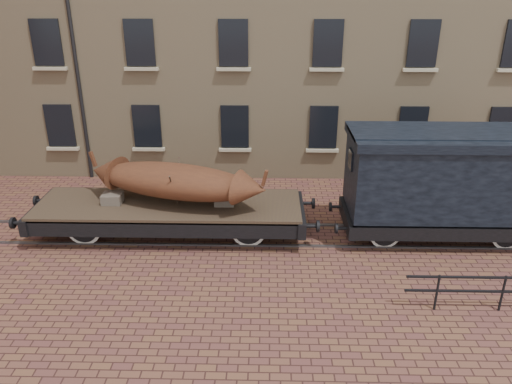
{
  "coord_description": "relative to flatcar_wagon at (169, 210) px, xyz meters",
  "views": [
    {
      "loc": [
        -1.23,
        -14.19,
        7.64
      ],
      "look_at": [
        -1.56,
        0.5,
        1.3
      ],
      "focal_mm": 35.0,
      "sensor_mm": 36.0,
      "label": 1
    }
  ],
  "objects": [
    {
      "name": "iron_boat",
      "position": [
        0.26,
        0.0,
        0.99
      ],
      "size": [
        5.87,
        2.95,
        1.45
      ],
      "color": "#5A2F1A",
      "rests_on": "flatcar_wagon"
    },
    {
      "name": "flatcar_wagon",
      "position": [
        0.0,
        0.0,
        0.0
      ],
      "size": [
        9.35,
        2.54,
        1.41
      ],
      "color": "#403220",
      "rests_on": "ground"
    },
    {
      "name": "ground",
      "position": [
        4.3,
        -0.0,
        -0.88
      ],
      "size": [
        90.0,
        90.0,
        0.0
      ],
      "primitive_type": "plane",
      "color": "brown"
    },
    {
      "name": "goods_van",
      "position": [
        8.53,
        -0.0,
        1.31
      ],
      "size": [
        6.75,
        2.46,
        3.49
      ],
      "color": "black",
      "rests_on": "ground"
    },
    {
      "name": "rail_track",
      "position": [
        4.3,
        -0.0,
        -0.85
      ],
      "size": [
        30.0,
        1.52,
        0.06
      ],
      "color": "#59595E",
      "rests_on": "ground"
    }
  ]
}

